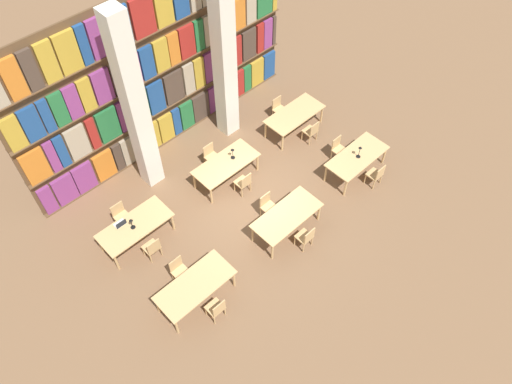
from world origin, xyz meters
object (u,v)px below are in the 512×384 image
(pillar_center, at_px, (224,57))
(reading_table_3, at_px, (135,227))
(desk_lamp_2, at_px, (233,152))
(chair_11, at_px, (279,108))
(chair_3, at_px, (268,205))
(chair_5, at_px, (338,148))
(chair_1, at_px, (179,270))
(reading_table_4, at_px, (226,165))
(reading_table_0, at_px, (195,286))
(pillar_left, at_px, (135,107))
(chair_6, at_px, (152,248))
(chair_4, at_px, (376,175))
(chair_7, at_px, (121,215))
(chair_9, at_px, (211,156))
(reading_table_5, at_px, (295,115))
(desk_lamp_1, at_px, (131,222))
(chair_10, at_px, (311,131))
(desk_lamp_0, at_px, (360,150))
(chair_0, at_px, (217,309))
(chair_8, at_px, (244,182))
(reading_table_1, at_px, (287,216))
(reading_table_2, at_px, (357,157))
(chair_2, at_px, (306,237))

(pillar_center, height_order, reading_table_3, pillar_center)
(desk_lamp_2, relative_size, chair_11, 0.48)
(chair_3, bearing_deg, chair_5, -178.98)
(chair_1, height_order, reading_table_4, chair_1)
(reading_table_0, distance_m, chair_11, 7.34)
(pillar_left, height_order, chair_6, pillar_left)
(chair_4, bearing_deg, chair_3, 155.73)
(reading_table_0, xyz_separation_m, chair_7, (-0.06, 3.36, -0.21))
(chair_1, height_order, chair_6, same)
(chair_9, relative_size, reading_table_5, 0.41)
(pillar_center, bearing_deg, chair_3, -114.16)
(desk_lamp_1, xyz_separation_m, chair_10, (6.62, -0.70, -0.55))
(desk_lamp_0, bearing_deg, pillar_center, 110.45)
(pillar_left, bearing_deg, chair_6, -125.26)
(reading_table_3, distance_m, chair_9, 3.50)
(chair_7, relative_size, desk_lamp_1, 2.22)
(chair_0, relative_size, reading_table_3, 0.41)
(chair_1, height_order, chair_7, same)
(chair_0, bearing_deg, chair_7, 91.41)
(desk_lamp_2, distance_m, chair_10, 3.01)
(desk_lamp_0, xyz_separation_m, chair_7, (-6.55, 3.44, -0.60))
(pillar_center, distance_m, desk_lamp_1, 5.64)
(chair_7, bearing_deg, chair_1, 92.24)
(chair_0, distance_m, desk_lamp_2, 4.94)
(chair_8, height_order, desk_lamp_2, desk_lamp_2)
(chair_1, bearing_deg, reading_table_5, -163.82)
(pillar_center, xyz_separation_m, reading_table_1, (-1.59, -4.34, -2.32))
(reading_table_5, bearing_deg, chair_1, -163.82)
(chair_5, xyz_separation_m, reading_table_4, (-3.22, 1.84, 0.21))
(reading_table_1, xyz_separation_m, chair_5, (3.26, 0.82, -0.21))
(pillar_left, height_order, reading_table_0, pillar_left)
(chair_4, xyz_separation_m, chair_10, (-0.04, 2.67, 0.00))
(chair_11, bearing_deg, chair_10, 90.00)
(chair_0, bearing_deg, chair_4, -0.36)
(reading_table_3, xyz_separation_m, chair_9, (3.41, 0.73, -0.21))
(reading_table_0, relative_size, chair_7, 2.43)
(reading_table_2, bearing_deg, reading_table_4, 140.55)
(chair_8, bearing_deg, chair_7, 155.43)
(pillar_center, bearing_deg, reading_table_5, -45.26)
(chair_7, bearing_deg, desk_lamp_1, 85.39)
(chair_6, relative_size, chair_7, 1.00)
(pillar_center, bearing_deg, chair_10, -55.61)
(pillar_left, relative_size, chair_8, 6.95)
(reading_table_0, height_order, chair_11, chair_11)
(chair_9, bearing_deg, reading_table_3, 12.15)
(chair_5, height_order, chair_10, same)
(reading_table_3, height_order, reading_table_5, same)
(chair_5, height_order, chair_11, same)
(chair_2, height_order, reading_table_5, chair_2)
(chair_3, bearing_deg, pillar_left, -65.38)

